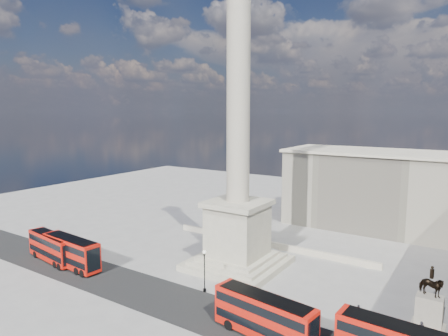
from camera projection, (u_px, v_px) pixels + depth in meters
ground at (220, 277)px, 60.41m from camera, size 180.00×180.00×0.00m
asphalt_road at (209, 313)px, 49.42m from camera, size 120.00×9.00×0.01m
nelsons_column at (238, 188)px, 62.73m from camera, size 14.00×14.00×49.85m
balustrade_wall at (269, 244)px, 73.57m from camera, size 40.00×0.60×1.10m
building_northeast at (410, 193)px, 81.45m from camera, size 51.00×17.00×16.60m
red_bus_a at (72, 252)px, 63.63m from camera, size 12.21×3.64×4.88m
red_bus_b at (265, 316)px, 43.62m from camera, size 12.33×4.33×4.90m
red_bus_e at (52, 247)px, 66.30m from camera, size 11.69×4.08×4.64m
victorian_lamp at (204, 268)px, 54.83m from camera, size 0.51×0.51×5.99m
equestrian_statue at (429, 307)px, 45.65m from camera, size 3.55×2.66×7.51m
pedestrian_walking at (421, 330)px, 43.95m from camera, size 0.75×0.57×1.87m
pedestrian_standing at (355, 332)px, 43.59m from camera, size 1.06×0.93×1.82m
pedestrian_crossing at (358, 312)px, 47.82m from camera, size 0.93×1.18×1.87m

